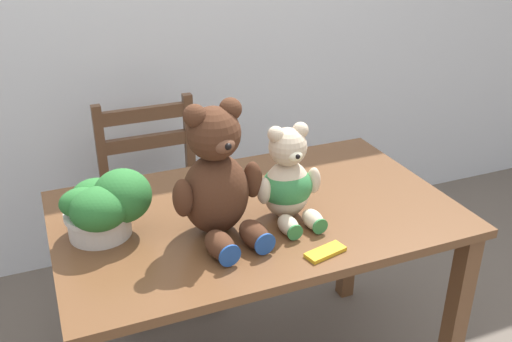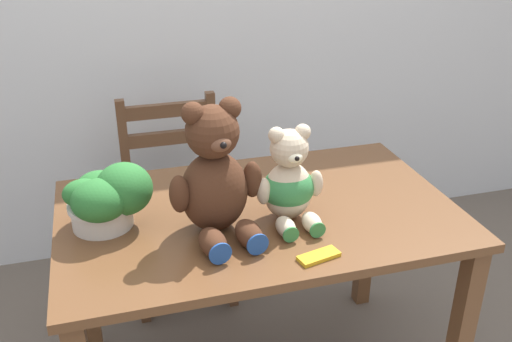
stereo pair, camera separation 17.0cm
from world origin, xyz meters
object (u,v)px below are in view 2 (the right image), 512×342
object	(u,v)px
potted_plant	(107,197)
teddy_bear_right	(289,183)
teddy_bear_left	(216,178)
wooden_chair_behind	(176,199)
chocolate_bar	(319,256)

from	to	relation	value
potted_plant	teddy_bear_right	bearing A→B (deg)	-10.75
teddy_bear_right	potted_plant	distance (m)	0.55
teddy_bear_left	teddy_bear_right	bearing A→B (deg)	173.56
wooden_chair_behind	chocolate_bar	distance (m)	1.10
teddy_bear_left	teddy_bear_right	size ratio (longest dim) A/B	1.33
chocolate_bar	teddy_bear_left	bearing A→B (deg)	137.02
teddy_bear_right	potted_plant	xyz separation A→B (m)	(-0.54, 0.10, -0.02)
potted_plant	teddy_bear_left	bearing A→B (deg)	-19.40
teddy_bear_left	potted_plant	distance (m)	0.34
wooden_chair_behind	chocolate_bar	bearing A→B (deg)	104.42
wooden_chair_behind	potted_plant	world-z (taller)	potted_plant
wooden_chair_behind	chocolate_bar	size ratio (longest dim) A/B	7.28
chocolate_bar	potted_plant	bearing A→B (deg)	148.79
wooden_chair_behind	teddy_bear_right	xyz separation A→B (m)	(0.25, -0.79, 0.43)
teddy_bear_left	wooden_chair_behind	bearing A→B (deg)	-96.58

